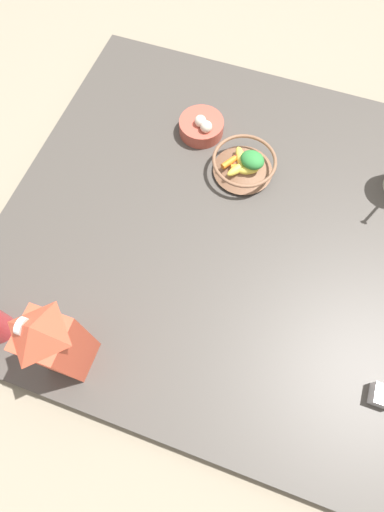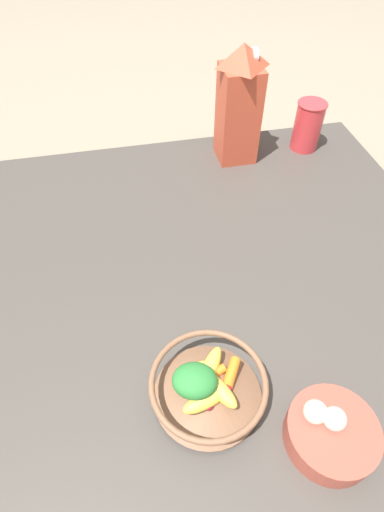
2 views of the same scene
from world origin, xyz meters
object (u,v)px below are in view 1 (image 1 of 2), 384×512
(milk_carton, at_px, (55,344))
(spice_jar, at_px, (382,396))
(fruit_bowl, at_px, (244,164))
(garlic_bowl, at_px, (202,126))

(milk_carton, height_order, spice_jar, milk_carton)
(fruit_bowl, relative_size, milk_carton, 0.63)
(fruit_bowl, relative_size, spice_jar, 3.92)
(spice_jar, bearing_deg, milk_carton, -77.90)
(fruit_bowl, distance_m, milk_carton, 0.70)
(garlic_bowl, bearing_deg, fruit_bowl, 58.67)
(fruit_bowl, xyz_separation_m, spice_jar, (0.50, 0.48, -0.02))
(fruit_bowl, bearing_deg, milk_carton, -19.59)
(spice_jar, height_order, garlic_bowl, garlic_bowl)
(milk_carton, relative_size, garlic_bowl, 2.18)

